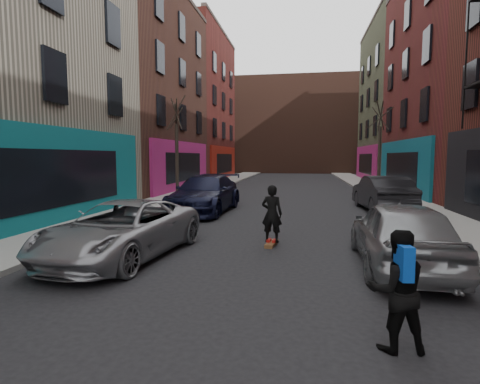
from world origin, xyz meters
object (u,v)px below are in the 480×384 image
(tree_right_far, at_px, (380,141))
(parked_right_far, at_px, (401,233))
(parked_left_end, at_px, (205,194))
(skateboarder, at_px, (272,214))
(parked_right_end, at_px, (382,193))
(parked_left_far, at_px, (123,229))
(tree_left_far, at_px, (177,140))
(pedestrian, at_px, (397,290))
(skateboard, at_px, (272,244))

(tree_right_far, height_order, parked_right_far, tree_right_far)
(parked_left_end, xyz_separation_m, skateboarder, (3.42, -5.76, 0.08))
(parked_right_end, bearing_deg, parked_left_far, 45.06)
(tree_left_far, height_order, parked_right_end, tree_left_far)
(tree_left_far, distance_m, tree_right_far, 13.78)
(tree_right_far, xyz_separation_m, parked_left_far, (-9.47, -18.56, -2.84))
(parked_left_far, distance_m, pedestrian, 6.55)
(parked_right_end, bearing_deg, parked_right_far, 76.69)
(tree_left_far, height_order, pedestrian, tree_left_far)
(parked_left_end, distance_m, skateboard, 6.74)
(tree_right_far, xyz_separation_m, pedestrian, (-3.97, -22.11, -2.74))
(parked_left_end, relative_size, parked_right_far, 1.25)
(parked_left_far, distance_m, parked_left_end, 7.55)
(parked_right_end, relative_size, skateboarder, 3.05)
(parked_right_far, bearing_deg, tree_left_far, -51.02)
(skateboard, bearing_deg, parked_right_end, 68.15)
(parked_right_end, height_order, skateboard, parked_right_end)
(tree_right_far, relative_size, pedestrian, 4.36)
(parked_right_far, relative_size, skateboarder, 2.83)
(parked_left_far, height_order, parked_right_end, parked_right_end)
(parked_left_far, bearing_deg, parked_right_end, 56.01)
(tree_right_far, relative_size, parked_right_far, 1.51)
(parked_left_end, bearing_deg, skateboarder, -56.80)
(parked_left_end, relative_size, skateboard, 7.00)
(parked_right_far, relative_size, pedestrian, 2.88)
(tree_right_far, xyz_separation_m, parked_left_end, (-9.40, -11.02, -2.72))
(tree_left_far, height_order, parked_right_far, tree_left_far)
(tree_right_far, xyz_separation_m, skateboarder, (-5.98, -16.78, -2.64))
(skateboarder, bearing_deg, parked_right_far, 160.97)
(skateboard, bearing_deg, pedestrian, -60.70)
(skateboarder, distance_m, pedestrian, 5.70)
(tree_left_far, bearing_deg, tree_right_far, 25.82)
(tree_left_far, distance_m, skateboard, 12.98)
(tree_left_far, xyz_separation_m, parked_right_end, (10.80, -3.34, -2.58))
(skateboard, distance_m, pedestrian, 5.75)
(skateboarder, bearing_deg, tree_right_far, -100.98)
(tree_left_far, relative_size, skateboard, 8.12)
(parked_left_far, bearing_deg, pedestrian, -26.34)
(parked_right_end, xyz_separation_m, skateboarder, (-4.38, -7.44, 0.10))
(parked_left_far, distance_m, skateboard, 3.97)
(tree_left_far, height_order, tree_right_far, tree_right_far)
(parked_left_far, bearing_deg, tree_left_far, 109.61)
(parked_right_end, bearing_deg, tree_right_far, -104.19)
(tree_right_far, bearing_deg, parked_left_far, -117.03)
(tree_left_far, height_order, parked_left_far, tree_left_far)
(tree_right_far, relative_size, skateboarder, 4.28)
(tree_left_far, distance_m, parked_right_end, 11.59)
(parked_left_far, distance_m, parked_right_far, 6.47)
(skateboard, bearing_deg, parked_left_end, 129.36)
(parked_right_far, bearing_deg, pedestrian, 77.31)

